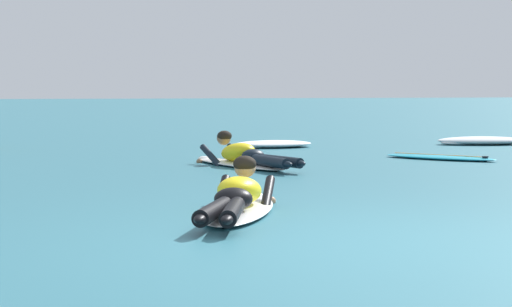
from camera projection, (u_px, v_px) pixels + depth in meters
ground_plane at (182, 150)px, 16.73m from camera, size 120.00×120.00×0.00m
surfer_near at (237, 200)px, 8.38m from camera, size 1.25×2.56×0.54m
surfer_far at (244, 157)px, 13.22m from camera, size 1.24×2.62×0.54m
drifting_surfboard at (441, 157)px, 14.54m from camera, size 1.59×1.71×0.16m
whitewater_front at (482, 141)px, 18.12m from camera, size 1.83×1.05×0.16m
whitewater_mid_left at (273, 144)px, 17.33m from camera, size 1.56×1.03×0.13m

